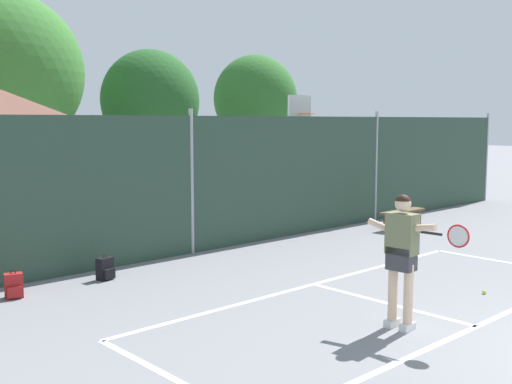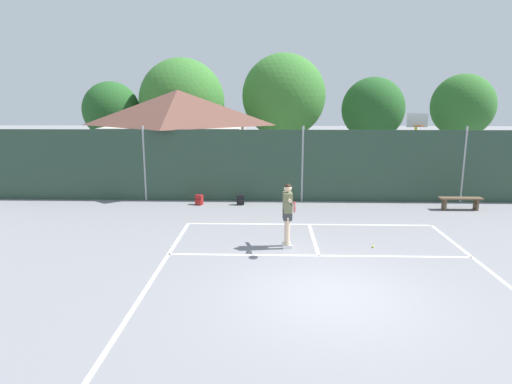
# 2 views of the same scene
# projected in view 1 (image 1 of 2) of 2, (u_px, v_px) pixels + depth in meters

# --- Properties ---
(chainlink_fence) EXTENTS (26.09, 0.09, 3.09)m
(chainlink_fence) POSITION_uv_depth(u_px,v_px,m) (192.00, 185.00, 13.15)
(chainlink_fence) COLOR #284233
(chainlink_fence) RESTS_ON ground
(basketball_hoop) EXTENTS (0.90, 0.67, 3.55)m
(basketball_hoop) POSITION_uv_depth(u_px,v_px,m) (298.00, 139.00, 17.65)
(basketball_hoop) COLOR yellow
(basketball_hoop) RESTS_ON ground
(tennis_player) EXTENTS (0.31, 1.43, 1.85)m
(tennis_player) POSITION_uv_depth(u_px,v_px,m) (403.00, 249.00, 8.36)
(tennis_player) COLOR silver
(tennis_player) RESTS_ON ground
(tennis_ball) EXTENTS (0.07, 0.07, 0.07)m
(tennis_ball) POSITION_uv_depth(u_px,v_px,m) (484.00, 292.00, 10.17)
(tennis_ball) COLOR #CCE033
(tennis_ball) RESTS_ON ground
(backpack_red) EXTENTS (0.32, 0.31, 0.46)m
(backpack_red) POSITION_uv_depth(u_px,v_px,m) (14.00, 286.00, 9.92)
(backpack_red) COLOR maroon
(backpack_red) RESTS_ON ground
(backpack_black) EXTENTS (0.31, 0.28, 0.46)m
(backpack_black) POSITION_uv_depth(u_px,v_px,m) (105.00, 269.00, 11.07)
(backpack_black) COLOR black
(backpack_black) RESTS_ON ground
(courtside_bench) EXTENTS (1.60, 0.36, 0.48)m
(courtside_bench) POSITION_uv_depth(u_px,v_px,m) (403.00, 215.00, 16.32)
(courtside_bench) COLOR brown
(courtside_bench) RESTS_ON ground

